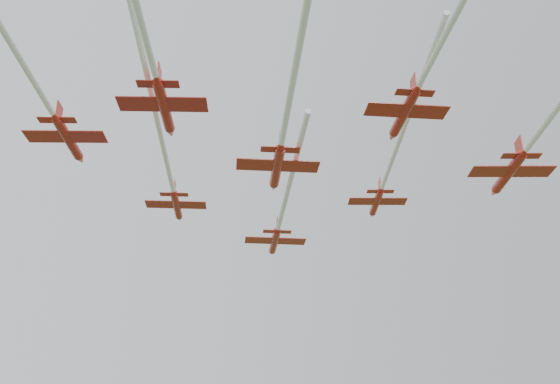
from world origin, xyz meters
name	(u,v)px	position (x,y,z in m)	size (l,w,h in m)	color
jet_lead	(280,221)	(5.95, 12.74, 59.67)	(18.14, 41.26, 2.76)	red
jet_row2_left	(165,153)	(-14.23, 1.35, 60.14)	(24.31, 53.33, 2.42)	red
jet_row2_right	(388,171)	(12.98, -3.58, 61.76)	(21.12, 40.42, 2.40)	red
jet_row3_left	(30,74)	(-29.66, -5.36, 61.77)	(24.96, 48.68, 2.69)	red
jet_row3_mid	(290,96)	(-7.77, -17.05, 58.84)	(24.30, 56.05, 2.79)	red
jet_row3_right	(545,125)	(18.65, -22.74, 59.72)	(25.06, 46.90, 2.90)	red
jet_row4_left	(143,29)	(-22.40, -20.25, 58.88)	(22.65, 45.14, 2.53)	red
jet_row4_right	(437,51)	(0.01, -28.38, 58.84)	(17.94, 41.56, 2.38)	red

